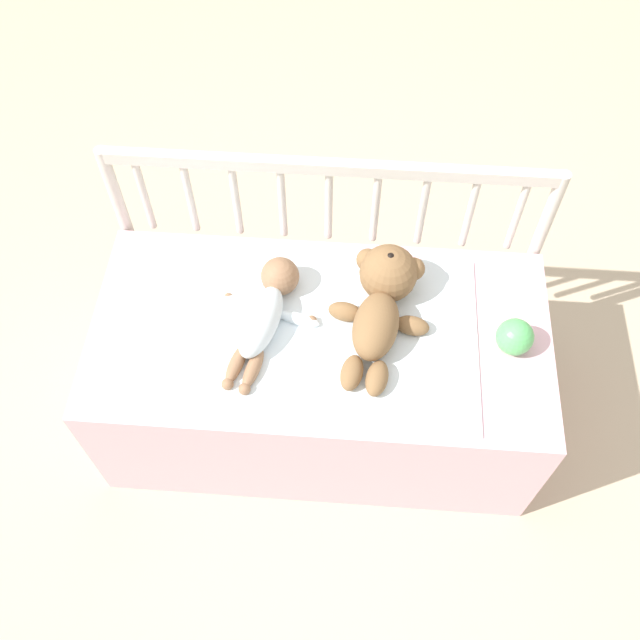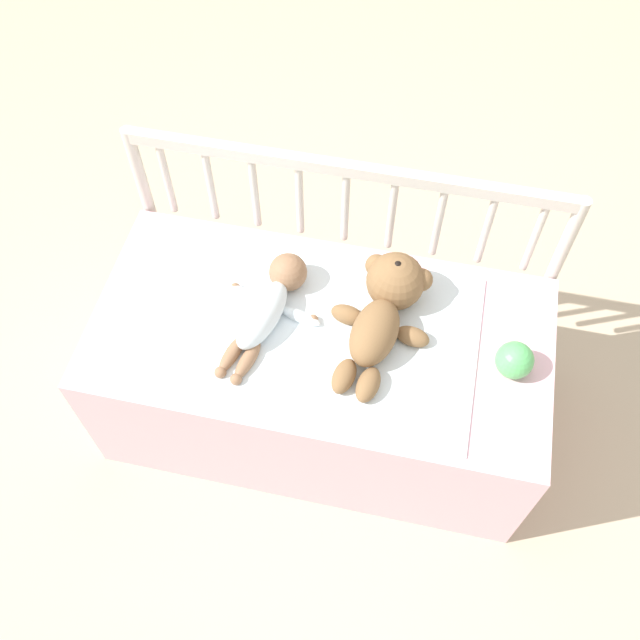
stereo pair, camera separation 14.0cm
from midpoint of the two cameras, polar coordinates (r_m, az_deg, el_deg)
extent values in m
plane|color=#C6B293|center=(2.34, -1.72, -7.27)|extent=(12.00, 12.00, 0.00)
cube|color=#EDB7C6|center=(2.12, -1.89, -4.45)|extent=(1.24, 0.62, 0.48)
cylinder|color=beige|center=(2.30, -16.47, 5.76)|extent=(0.04, 0.04, 0.78)
cylinder|color=beige|center=(2.22, 14.56, 4.05)|extent=(0.04, 0.04, 0.78)
cube|color=beige|center=(1.90, -1.41, 12.05)|extent=(1.21, 0.03, 0.04)
cylinder|color=beige|center=(2.11, -15.77, 9.47)|extent=(0.02, 0.02, 0.26)
cylinder|color=beige|center=(2.07, -12.30, 9.42)|extent=(0.02, 0.02, 0.26)
cylinder|color=beige|center=(2.04, -8.72, 9.33)|extent=(0.02, 0.02, 0.26)
cylinder|color=beige|center=(2.02, -5.05, 9.20)|extent=(0.02, 0.02, 0.26)
cylinder|color=beige|center=(2.01, -1.32, 9.03)|extent=(0.02, 0.02, 0.26)
cylinder|color=beige|center=(2.00, 2.44, 8.82)|extent=(0.02, 0.02, 0.26)
cylinder|color=beige|center=(2.01, 6.20, 8.58)|extent=(0.02, 0.02, 0.26)
cylinder|color=beige|center=(2.02, 9.93, 8.30)|extent=(0.02, 0.02, 0.26)
cylinder|color=beige|center=(2.04, 13.59, 7.99)|extent=(0.02, 0.02, 0.26)
cube|color=white|center=(1.91, -2.22, -1.25)|extent=(0.84, 0.54, 0.01)
ellipsoid|color=olive|center=(1.85, 2.33, -0.61)|extent=(0.15, 0.22, 0.12)
sphere|color=olive|center=(1.93, 3.42, 3.65)|extent=(0.16, 0.16, 0.16)
sphere|color=tan|center=(1.89, 3.49, 4.43)|extent=(0.07, 0.07, 0.07)
sphere|color=black|center=(1.87, 3.53, 4.94)|extent=(0.02, 0.02, 0.02)
sphere|color=olive|center=(1.95, 1.78, 4.72)|extent=(0.06, 0.06, 0.06)
sphere|color=olive|center=(1.94, 5.43, 3.98)|extent=(0.06, 0.06, 0.06)
ellipsoid|color=olive|center=(1.92, -0.07, 0.55)|extent=(0.10, 0.07, 0.05)
ellipsoid|color=olive|center=(1.90, 5.30, -0.58)|extent=(0.10, 0.07, 0.05)
ellipsoid|color=olive|center=(1.82, 0.35, -4.38)|extent=(0.07, 0.11, 0.06)
ellipsoid|color=olive|center=(1.81, 2.36, -4.82)|extent=(0.07, 0.11, 0.06)
ellipsoid|color=white|center=(1.89, -6.88, -0.25)|extent=(0.14, 0.24, 0.09)
sphere|color=#936B4C|center=(1.96, -5.26, 3.40)|extent=(0.11, 0.11, 0.11)
ellipsoid|color=white|center=(1.96, -8.43, 1.23)|extent=(0.13, 0.06, 0.03)
ellipsoid|color=white|center=(1.92, -3.87, -0.02)|extent=(0.13, 0.06, 0.03)
sphere|color=#936B4C|center=(1.98, -9.34, 1.64)|extent=(0.03, 0.03, 0.03)
sphere|color=#936B4C|center=(1.91, -2.76, -0.16)|extent=(0.03, 0.03, 0.03)
ellipsoid|color=#936B4C|center=(1.86, -8.86, -3.60)|extent=(0.07, 0.13, 0.04)
ellipsoid|color=#936B4C|center=(1.85, -7.55, -3.99)|extent=(0.07, 0.13, 0.04)
sphere|color=#936B4C|center=(1.84, -9.59, -5.21)|extent=(0.03, 0.03, 0.03)
sphere|color=#936B4C|center=(1.83, -8.27, -5.63)|extent=(0.03, 0.03, 0.03)
sphere|color=#59BF66|center=(1.90, 13.30, -1.44)|extent=(0.10, 0.10, 0.10)
camera|label=1|loc=(0.07, -92.16, -3.34)|focal=40.00mm
camera|label=2|loc=(0.07, 87.84, 3.34)|focal=40.00mm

